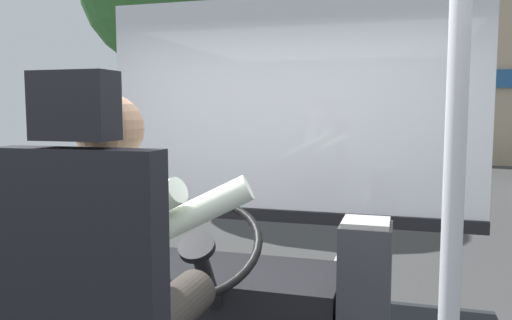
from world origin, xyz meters
name	(u,v)px	position (x,y,z in m)	size (l,w,h in m)	color
ground	(364,204)	(0.00, 8.80, -0.02)	(18.00, 44.00, 0.06)	#393939
bus_driver	(124,261)	(-0.09, -0.29, 1.43)	(0.73, 0.59, 0.81)	#332D28
steering_console	(232,303)	(-0.09, 0.74, 0.91)	(1.10, 1.01, 0.81)	black
handrail_pole	(453,212)	(0.84, -0.54, 1.69)	(0.04, 0.04, 2.01)	#B7B7BC
fare_box	(364,303)	(0.59, 0.56, 1.05)	(0.22, 0.23, 0.74)	#333338
windshield_panel	(287,136)	(0.00, 1.62, 1.73)	(2.50, 0.08, 1.48)	silver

